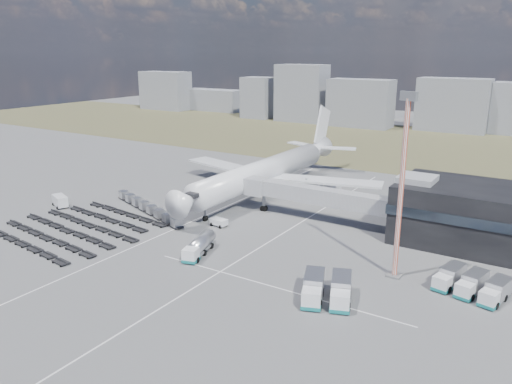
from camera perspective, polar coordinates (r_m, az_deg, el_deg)
The scene contains 16 objects.
ground at distance 90.23m, azimuth -9.33°, elevation -4.87°, with size 420.00×420.00×0.00m, color #565659.
grass_strip at distance 184.42m, azimuth 13.91°, elevation 5.55°, with size 420.00×90.00×0.01m, color brown.
lane_markings at distance 86.67m, azimuth -3.13°, elevation -5.55°, with size 47.12×110.00×0.01m.
terminal at distance 90.94m, azimuth 25.15°, elevation -2.55°, with size 30.40×16.40×11.00m.
jet_bridge at distance 96.27m, azimuth 5.83°, elevation -0.23°, with size 30.30×3.80×7.05m.
airliner at distance 113.73m, azimuth 1.36°, elevation 2.49°, with size 51.59×64.53×17.62m.
skyline at distance 223.77m, azimuth 14.76°, elevation 9.69°, with size 283.04×27.55×25.56m.
fuel_tanker at distance 80.86m, azimuth -6.52°, elevation -6.17°, with size 4.56×9.17×2.87m.
pushback_tug at distance 93.40m, azimuth -4.26°, elevation -3.50°, with size 3.16×1.78×1.44m, color silver.
utility_van at distance 112.15m, azimuth -21.48°, elevation -0.99°, with size 4.61×2.09×2.44m, color silver.
catering_truck at distance 115.29m, azimuth 8.45°, elevation 0.43°, with size 3.92×5.83×2.48m.
service_trucks_near at distance 66.99m, azimuth 8.12°, elevation -10.95°, with size 8.29×9.00×2.95m.
service_trucks_far at distance 74.10m, azimuth 23.43°, elevation -9.62°, with size 9.62×8.08×2.56m.
uld_row at distance 103.04m, azimuth -12.26°, elevation -1.76°, with size 24.97×10.31×1.75m.
baggage_dollies at distance 97.49m, azimuth -19.88°, elevation -3.82°, with size 29.34×25.22×0.72m.
floodlight_mast at distance 71.78m, azimuth 16.27°, elevation 0.40°, with size 2.52×2.05×26.49m.
Camera 1 is at (56.74, -62.59, 31.68)m, focal length 35.00 mm.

